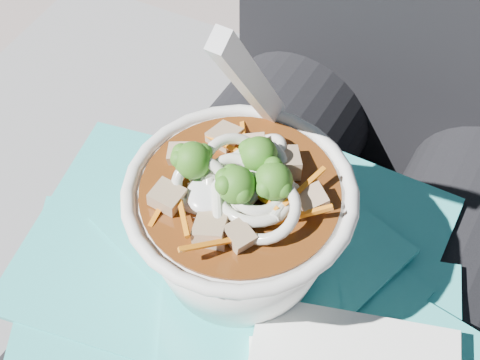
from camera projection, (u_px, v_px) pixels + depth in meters
The scene contains 5 objects.
stone_ledge at pixel (324, 343), 0.84m from camera, with size 1.00×0.50×0.45m, color slate.
lap at pixel (280, 338), 0.53m from camera, with size 0.34×0.48×0.15m.
person_body at pixel (333, 235), 0.56m from camera, with size 0.34×0.94×0.99m.
plastic_bag at pixel (252, 281), 0.47m from camera, with size 0.36×0.29×0.02m.
udon_bowl at pixel (240, 216), 0.43m from camera, with size 0.15×0.15×0.19m.
Camera 1 is at (0.09, -0.21, 1.01)m, focal length 50.00 mm.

